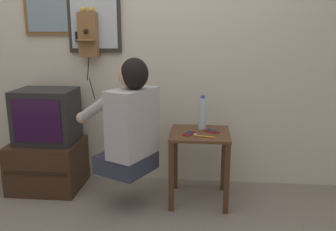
{
  "coord_description": "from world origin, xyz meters",
  "views": [
    {
      "loc": [
        0.55,
        -2.11,
        1.38
      ],
      "look_at": [
        0.3,
        0.56,
        0.73
      ],
      "focal_mm": 38.0,
      "sensor_mm": 36.0,
      "label": 1
    }
  ],
  "objects_px": {
    "person": "(130,121)",
    "framed_picture": "(48,11)",
    "wall_mirror": "(94,10)",
    "television": "(47,116)",
    "cell_phone_held": "(189,133)",
    "wall_phone_antique": "(88,34)",
    "toothbrush": "(203,136)",
    "cell_phone_spare": "(212,131)",
    "water_bottle": "(202,113)"
  },
  "relations": [
    {
      "from": "television",
      "to": "toothbrush",
      "type": "bearing_deg",
      "value": -10.76
    },
    {
      "from": "person",
      "to": "framed_picture",
      "type": "distance_m",
      "value": 1.29
    },
    {
      "from": "wall_mirror",
      "to": "toothbrush",
      "type": "relative_size",
      "value": 4.44
    },
    {
      "from": "television",
      "to": "wall_phone_antique",
      "type": "bearing_deg",
      "value": 30.35
    },
    {
      "from": "wall_mirror",
      "to": "toothbrush",
      "type": "xyz_separation_m",
      "value": [
        0.95,
        -0.5,
        -0.95
      ]
    },
    {
      "from": "cell_phone_held",
      "to": "toothbrush",
      "type": "height_order",
      "value": "toothbrush"
    },
    {
      "from": "water_bottle",
      "to": "cell_phone_spare",
      "type": "bearing_deg",
      "value": -46.41
    },
    {
      "from": "person",
      "to": "cell_phone_spare",
      "type": "height_order",
      "value": "person"
    },
    {
      "from": "wall_phone_antique",
      "to": "cell_phone_spare",
      "type": "relative_size",
      "value": 5.88
    },
    {
      "from": "cell_phone_spare",
      "to": "water_bottle",
      "type": "bearing_deg",
      "value": 80.23
    },
    {
      "from": "cell_phone_spare",
      "to": "water_bottle",
      "type": "xyz_separation_m",
      "value": [
        -0.08,
        0.08,
        0.13
      ]
    },
    {
      "from": "cell_phone_spare",
      "to": "water_bottle",
      "type": "relative_size",
      "value": 0.49
    },
    {
      "from": "television",
      "to": "cell_phone_spare",
      "type": "height_order",
      "value": "television"
    },
    {
      "from": "person",
      "to": "television",
      "type": "xyz_separation_m",
      "value": [
        -0.79,
        0.32,
        -0.05
      ]
    },
    {
      "from": "wall_phone_antique",
      "to": "wall_mirror",
      "type": "distance_m",
      "value": 0.21
    },
    {
      "from": "cell_phone_held",
      "to": "toothbrush",
      "type": "relative_size",
      "value": 0.84
    },
    {
      "from": "framed_picture",
      "to": "water_bottle",
      "type": "height_order",
      "value": "framed_picture"
    },
    {
      "from": "person",
      "to": "toothbrush",
      "type": "height_order",
      "value": "person"
    },
    {
      "from": "person",
      "to": "cell_phone_spare",
      "type": "bearing_deg",
      "value": -45.0
    },
    {
      "from": "wall_phone_antique",
      "to": "cell_phone_spare",
      "type": "xyz_separation_m",
      "value": [
        1.07,
        -0.31,
        -0.75
      ]
    },
    {
      "from": "person",
      "to": "wall_phone_antique",
      "type": "xyz_separation_m",
      "value": [
        -0.45,
        0.52,
        0.63
      ]
    },
    {
      "from": "television",
      "to": "framed_picture",
      "type": "distance_m",
      "value": 0.92
    },
    {
      "from": "cell_phone_held",
      "to": "wall_mirror",
      "type": "bearing_deg",
      "value": -179.5
    },
    {
      "from": "wall_mirror",
      "to": "person",
      "type": "bearing_deg",
      "value": -54.04
    },
    {
      "from": "wall_phone_antique",
      "to": "framed_picture",
      "type": "xyz_separation_m",
      "value": [
        -0.37,
        0.04,
        0.2
      ]
    },
    {
      "from": "television",
      "to": "wall_mirror",
      "type": "relative_size",
      "value": 0.68
    },
    {
      "from": "person",
      "to": "water_bottle",
      "type": "distance_m",
      "value": 0.61
    },
    {
      "from": "person",
      "to": "toothbrush",
      "type": "xyz_separation_m",
      "value": [
        0.55,
        0.06,
        -0.12
      ]
    },
    {
      "from": "cell_phone_spare",
      "to": "water_bottle",
      "type": "height_order",
      "value": "water_bottle"
    },
    {
      "from": "framed_picture",
      "to": "cell_phone_held",
      "type": "height_order",
      "value": "framed_picture"
    },
    {
      "from": "framed_picture",
      "to": "television",
      "type": "bearing_deg",
      "value": -84.0
    },
    {
      "from": "water_bottle",
      "to": "cell_phone_held",
      "type": "bearing_deg",
      "value": -121.66
    },
    {
      "from": "television",
      "to": "cell_phone_held",
      "type": "bearing_deg",
      "value": -8.65
    },
    {
      "from": "television",
      "to": "cell_phone_held",
      "type": "relative_size",
      "value": 3.58
    },
    {
      "from": "person",
      "to": "framed_picture",
      "type": "xyz_separation_m",
      "value": [
        -0.82,
        0.56,
        0.83
      ]
    },
    {
      "from": "wall_mirror",
      "to": "toothbrush",
      "type": "distance_m",
      "value": 1.43
    },
    {
      "from": "framed_picture",
      "to": "wall_mirror",
      "type": "relative_size",
      "value": 0.58
    },
    {
      "from": "person",
      "to": "television",
      "type": "distance_m",
      "value": 0.85
    },
    {
      "from": "framed_picture",
      "to": "toothbrush",
      "type": "relative_size",
      "value": 2.57
    },
    {
      "from": "television",
      "to": "framed_picture",
      "type": "relative_size",
      "value": 1.18
    },
    {
      "from": "water_bottle",
      "to": "television",
      "type": "bearing_deg",
      "value": 178.85
    },
    {
      "from": "wall_phone_antique",
      "to": "water_bottle",
      "type": "relative_size",
      "value": 2.85
    },
    {
      "from": "toothbrush",
      "to": "water_bottle",
      "type": "bearing_deg",
      "value": 12.48
    },
    {
      "from": "wall_mirror",
      "to": "cell_phone_spare",
      "type": "relative_size",
      "value": 5.36
    },
    {
      "from": "television",
      "to": "water_bottle",
      "type": "height_order",
      "value": "television"
    },
    {
      "from": "wall_phone_antique",
      "to": "person",
      "type": "bearing_deg",
      "value": -48.99
    },
    {
      "from": "water_bottle",
      "to": "toothbrush",
      "type": "bearing_deg",
      "value": -88.68
    },
    {
      "from": "wall_phone_antique",
      "to": "framed_picture",
      "type": "bearing_deg",
      "value": 173.17
    },
    {
      "from": "wall_phone_antique",
      "to": "wall_mirror",
      "type": "bearing_deg",
      "value": 42.45
    },
    {
      "from": "framed_picture",
      "to": "cell_phone_held",
      "type": "relative_size",
      "value": 3.04
    }
  ]
}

